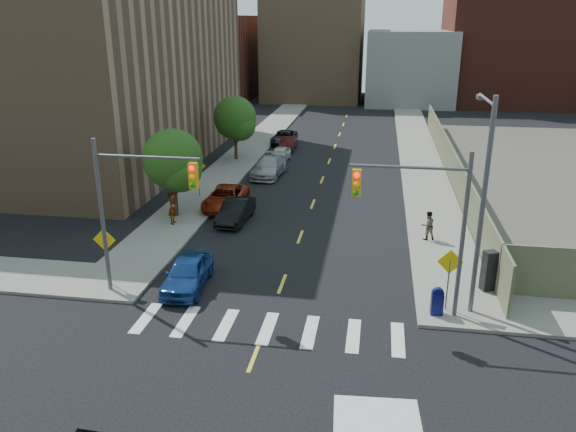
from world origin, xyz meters
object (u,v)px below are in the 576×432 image
(parked_car_silver, at_px, (269,167))
(payphone, at_px, (489,271))
(pedestrian_west, at_px, (172,208))
(mailbox, at_px, (437,301))
(parked_car_blue, at_px, (187,273))
(parked_car_white, at_px, (280,154))
(parked_car_grey, at_px, (284,137))
(pedestrian_east, at_px, (428,225))
(parked_car_red, at_px, (226,198))
(parked_car_black, at_px, (236,211))
(parked_car_maroon, at_px, (288,144))

(parked_car_silver, xyz_separation_m, payphone, (13.40, -17.81, 0.34))
(pedestrian_west, bearing_deg, mailbox, -126.79)
(parked_car_blue, height_order, payphone, payphone)
(parked_car_white, distance_m, parked_car_grey, 7.14)
(pedestrian_east, bearing_deg, parked_car_silver, -66.96)
(parked_car_silver, height_order, pedestrian_west, pedestrian_west)
(parked_car_blue, height_order, pedestrian_east, pedestrian_east)
(parked_car_blue, distance_m, parked_car_red, 11.45)
(pedestrian_west, bearing_deg, parked_car_silver, -22.43)
(parked_car_blue, bearing_deg, parked_car_grey, 88.32)
(parked_car_black, distance_m, pedestrian_east, 11.29)
(parked_car_red, bearing_deg, payphone, -33.56)
(parked_car_silver, bearing_deg, payphone, -49.16)
(parked_car_red, height_order, payphone, payphone)
(parked_car_red, height_order, pedestrian_west, pedestrian_west)
(parked_car_silver, distance_m, parked_car_grey, 11.95)
(parked_car_blue, distance_m, parked_car_grey, 31.38)
(parked_car_black, distance_m, parked_car_grey, 22.48)
(parked_car_silver, xyz_separation_m, pedestrian_west, (-3.48, -11.84, 0.38))
(parked_car_red, distance_m, parked_car_silver, 8.17)
(parked_car_black, relative_size, mailbox, 3.48)
(parked_car_maroon, height_order, mailbox, mailbox)
(parked_car_black, xyz_separation_m, mailbox, (10.98, -9.90, 0.05))
(pedestrian_east, bearing_deg, parked_car_maroon, -82.08)
(parked_car_white, height_order, mailbox, mailbox)
(parked_car_maroon, relative_size, mailbox, 3.12)
(parked_car_black, relative_size, pedestrian_west, 2.14)
(parked_car_red, xyz_separation_m, parked_car_white, (1.30, 12.90, -0.06))
(parked_car_blue, height_order, parked_car_red, parked_car_blue)
(parked_car_white, bearing_deg, parked_car_maroon, 92.91)
(parked_car_red, bearing_deg, pedestrian_east, -17.66)
(parked_car_silver, height_order, parked_car_maroon, parked_car_silver)
(payphone, bearing_deg, parked_car_white, 97.31)
(parked_car_black, height_order, payphone, payphone)
(parked_car_red, height_order, parked_car_silver, parked_car_silver)
(parked_car_red, relative_size, parked_car_white, 1.35)
(payphone, bearing_deg, parked_car_maroon, 93.08)
(parked_car_silver, distance_m, parked_car_white, 4.83)
(mailbox, xyz_separation_m, pedestrian_west, (-14.46, 8.60, 0.39))
(parked_car_blue, xyz_separation_m, mailbox, (10.98, -1.00, 0.00))
(parked_car_black, distance_m, parked_car_silver, 10.54)
(parked_car_silver, relative_size, pedestrian_west, 2.63)
(parked_car_white, bearing_deg, payphone, -56.47)
(parked_car_black, height_order, pedestrian_east, pedestrian_east)
(parked_car_black, xyz_separation_m, parked_car_grey, (-0.83, 22.47, -0.04))
(mailbox, bearing_deg, pedestrian_west, 146.44)
(parked_car_grey, xyz_separation_m, payphone, (14.23, -29.74, 0.44))
(parked_car_black, height_order, parked_car_silver, parked_car_silver)
(parked_car_grey, bearing_deg, parked_car_black, -86.98)
(parked_car_white, xyz_separation_m, parked_car_maroon, (0.00, 4.37, -0.01))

